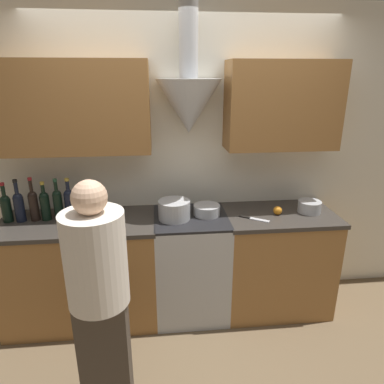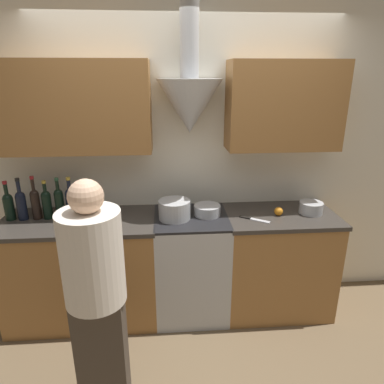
{
  "view_description": "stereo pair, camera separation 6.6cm",
  "coord_description": "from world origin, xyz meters",
  "px_view_note": "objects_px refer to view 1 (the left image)",
  "views": [
    {
      "loc": [
        -0.26,
        -2.3,
        2.04
      ],
      "look_at": [
        0.0,
        0.21,
        1.17
      ],
      "focal_mm": 32.0,
      "sensor_mm": 36.0,
      "label": 1
    },
    {
      "loc": [
        -0.19,
        -2.31,
        2.04
      ],
      "look_at": [
        0.0,
        0.21,
        1.17
      ],
      "focal_mm": 32.0,
      "sensor_mm": 36.0,
      "label": 2
    }
  ],
  "objects_px": {
    "wine_bottle_5": "(70,203)",
    "saucepan": "(309,207)",
    "stove_range": "(191,264)",
    "person_foreground_left": "(99,295)",
    "wine_bottle_0": "(6,207)",
    "stock_pot": "(174,210)",
    "wine_bottle_4": "(58,203)",
    "orange_fruit": "(278,210)",
    "wine_bottle_3": "(45,204)",
    "mixing_bowl": "(207,210)",
    "wine_bottle_1": "(19,205)",
    "wine_bottle_2": "(34,204)"
  },
  "relations": [
    {
      "from": "wine_bottle_5",
      "to": "saucepan",
      "type": "bearing_deg",
      "value": -1.44
    },
    {
      "from": "stove_range",
      "to": "person_foreground_left",
      "type": "xyz_separation_m",
      "value": [
        -0.62,
        -0.91,
        0.38
      ]
    },
    {
      "from": "wine_bottle_0",
      "to": "stove_range",
      "type": "bearing_deg",
      "value": -1.9
    },
    {
      "from": "saucepan",
      "to": "stock_pot",
      "type": "bearing_deg",
      "value": -178.82
    },
    {
      "from": "wine_bottle_4",
      "to": "wine_bottle_5",
      "type": "bearing_deg",
      "value": -5.61
    },
    {
      "from": "stove_range",
      "to": "person_foreground_left",
      "type": "height_order",
      "value": "person_foreground_left"
    },
    {
      "from": "stove_range",
      "to": "wine_bottle_5",
      "type": "height_order",
      "value": "wine_bottle_5"
    },
    {
      "from": "wine_bottle_4",
      "to": "wine_bottle_5",
      "type": "height_order",
      "value": "wine_bottle_5"
    },
    {
      "from": "orange_fruit",
      "to": "saucepan",
      "type": "xyz_separation_m",
      "value": [
        0.29,
        0.03,
        0.01
      ]
    },
    {
      "from": "wine_bottle_0",
      "to": "wine_bottle_3",
      "type": "bearing_deg",
      "value": 1.22
    },
    {
      "from": "mixing_bowl",
      "to": "orange_fruit",
      "type": "bearing_deg",
      "value": -5.45
    },
    {
      "from": "wine_bottle_4",
      "to": "saucepan",
      "type": "height_order",
      "value": "wine_bottle_4"
    },
    {
      "from": "stove_range",
      "to": "wine_bottle_4",
      "type": "height_order",
      "value": "wine_bottle_4"
    },
    {
      "from": "wine_bottle_4",
      "to": "wine_bottle_1",
      "type": "bearing_deg",
      "value": -178.91
    },
    {
      "from": "wine_bottle_0",
      "to": "wine_bottle_2",
      "type": "xyz_separation_m",
      "value": [
        0.21,
        0.0,
        0.01
      ]
    },
    {
      "from": "stove_range",
      "to": "orange_fruit",
      "type": "distance_m",
      "value": 0.88
    },
    {
      "from": "stove_range",
      "to": "wine_bottle_4",
      "type": "bearing_deg",
      "value": 177.24
    },
    {
      "from": "wine_bottle_0",
      "to": "wine_bottle_4",
      "type": "distance_m",
      "value": 0.4
    },
    {
      "from": "wine_bottle_2",
      "to": "person_foreground_left",
      "type": "height_order",
      "value": "person_foreground_left"
    },
    {
      "from": "saucepan",
      "to": "person_foreground_left",
      "type": "relative_size",
      "value": 0.13
    },
    {
      "from": "wine_bottle_3",
      "to": "wine_bottle_4",
      "type": "xyz_separation_m",
      "value": [
        0.1,
        -0.0,
        0.01
      ]
    },
    {
      "from": "wine_bottle_0",
      "to": "wine_bottle_3",
      "type": "relative_size",
      "value": 1.01
    },
    {
      "from": "orange_fruit",
      "to": "stove_range",
      "type": "bearing_deg",
      "value": 177.38
    },
    {
      "from": "wine_bottle_5",
      "to": "person_foreground_left",
      "type": "distance_m",
      "value": 1.04
    },
    {
      "from": "wine_bottle_1",
      "to": "person_foreground_left",
      "type": "height_order",
      "value": "person_foreground_left"
    },
    {
      "from": "wine_bottle_0",
      "to": "wine_bottle_1",
      "type": "distance_m",
      "value": 0.1
    },
    {
      "from": "saucepan",
      "to": "person_foreground_left",
      "type": "height_order",
      "value": "person_foreground_left"
    },
    {
      "from": "wine_bottle_0",
      "to": "wine_bottle_3",
      "type": "distance_m",
      "value": 0.3
    },
    {
      "from": "wine_bottle_2",
      "to": "wine_bottle_1",
      "type": "bearing_deg",
      "value": -176.05
    },
    {
      "from": "stove_range",
      "to": "stock_pot",
      "type": "xyz_separation_m",
      "value": [
        -0.14,
        -0.03,
        0.53
      ]
    },
    {
      "from": "wine_bottle_3",
      "to": "orange_fruit",
      "type": "bearing_deg",
      "value": -2.66
    },
    {
      "from": "wine_bottle_3",
      "to": "wine_bottle_5",
      "type": "distance_m",
      "value": 0.2
    },
    {
      "from": "wine_bottle_2",
      "to": "wine_bottle_4",
      "type": "distance_m",
      "value": 0.19
    },
    {
      "from": "mixing_bowl",
      "to": "person_foreground_left",
      "type": "bearing_deg",
      "value": -129.11
    },
    {
      "from": "wine_bottle_0",
      "to": "person_foreground_left",
      "type": "distance_m",
      "value": 1.3
    },
    {
      "from": "wine_bottle_0",
      "to": "wine_bottle_1",
      "type": "bearing_deg",
      "value": -1.61
    },
    {
      "from": "wine_bottle_0",
      "to": "wine_bottle_3",
      "type": "height_order",
      "value": "wine_bottle_0"
    },
    {
      "from": "wine_bottle_5",
      "to": "saucepan",
      "type": "relative_size",
      "value": 1.79
    },
    {
      "from": "orange_fruit",
      "to": "saucepan",
      "type": "height_order",
      "value": "saucepan"
    },
    {
      "from": "stock_pot",
      "to": "person_foreground_left",
      "type": "xyz_separation_m",
      "value": [
        -0.48,
        -0.87,
        -0.16
      ]
    },
    {
      "from": "orange_fruit",
      "to": "wine_bottle_0",
      "type": "bearing_deg",
      "value": 177.86
    },
    {
      "from": "wine_bottle_0",
      "to": "saucepan",
      "type": "distance_m",
      "value": 2.49
    },
    {
      "from": "wine_bottle_1",
      "to": "wine_bottle_2",
      "type": "distance_m",
      "value": 0.11
    },
    {
      "from": "wine_bottle_5",
      "to": "person_foreground_left",
      "type": "xyz_separation_m",
      "value": [
        0.36,
        -0.95,
        -0.23
      ]
    },
    {
      "from": "wine_bottle_1",
      "to": "wine_bottle_5",
      "type": "height_order",
      "value": "same"
    },
    {
      "from": "wine_bottle_0",
      "to": "wine_bottle_2",
      "type": "relative_size",
      "value": 0.91
    },
    {
      "from": "wine_bottle_4",
      "to": "wine_bottle_2",
      "type": "bearing_deg",
      "value": 179.43
    },
    {
      "from": "wine_bottle_5",
      "to": "mixing_bowl",
      "type": "height_order",
      "value": "wine_bottle_5"
    },
    {
      "from": "mixing_bowl",
      "to": "saucepan",
      "type": "bearing_deg",
      "value": -2.03
    },
    {
      "from": "wine_bottle_0",
      "to": "mixing_bowl",
      "type": "bearing_deg",
      "value": -0.9
    }
  ]
}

